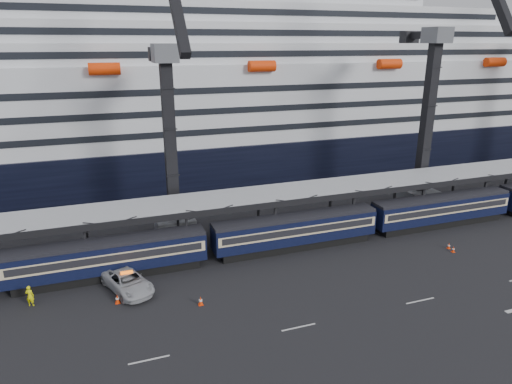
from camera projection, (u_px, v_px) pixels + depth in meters
ground at (410, 277)px, 45.19m from camera, size 260.00×260.00×0.00m
train at (323, 226)px, 51.97m from camera, size 133.05×3.00×4.05m
canopy at (342, 186)px, 56.08m from camera, size 130.00×6.25×5.53m
cruise_ship at (250, 99)px, 82.16m from camera, size 214.09×28.84×34.00m
crane_dark_near at (170, 137)px, 51.74m from camera, size 4.50×17.75×35.08m
crane_dark_mid at (430, 110)px, 61.53m from camera, size 4.50×18.24×39.64m
pickup_truck at (128, 282)px, 42.42m from camera, size 5.06×7.10×1.80m
worker at (30, 296)px, 39.91m from camera, size 0.83×0.68×1.96m
traffic_cone_b at (201, 301)px, 40.22m from camera, size 0.43×0.43×0.85m
traffic_cone_c at (117, 299)px, 40.50m from camera, size 0.44×0.44×0.87m
traffic_cone_d at (449, 246)px, 51.26m from camera, size 0.36×0.36×0.71m
traffic_cone_e at (453, 249)px, 50.38m from camera, size 0.35×0.35×0.71m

